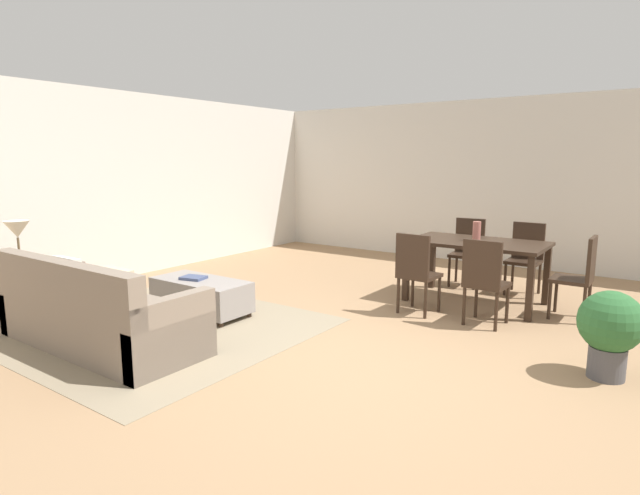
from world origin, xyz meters
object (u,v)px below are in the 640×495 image
(dining_chair_head_east, at_px, (580,273))
(side_table, at_px, (22,280))
(ottoman_table, at_px, (201,294))
(dining_chair_near_right, at_px, (484,278))
(dining_chair_near_left, at_px, (416,269))
(dining_chair_far_left, at_px, (468,248))
(dining_table, at_px, (477,249))
(dining_chair_far_right, at_px, (526,254))
(couch, at_px, (96,316))
(table_lamp, at_px, (17,231))
(book_on_ottoman, at_px, (193,278))
(vase_centerpiece, at_px, (477,231))
(potted_plant, at_px, (610,328))

(dining_chair_head_east, bearing_deg, side_table, -144.58)
(ottoman_table, bearing_deg, dining_chair_near_right, 27.21)
(dining_chair_near_left, relative_size, dining_chair_far_left, 1.00)
(dining_table, relative_size, dining_chair_far_right, 1.71)
(couch, height_order, dining_chair_far_left, dining_chair_far_left)
(table_lamp, bearing_deg, side_table, 0.00)
(book_on_ottoman, bearing_deg, dining_chair_head_east, 32.14)
(couch, distance_m, vase_centerpiece, 4.28)
(side_table, bearing_deg, dining_chair_far_right, 46.33)
(dining_chair_near_left, height_order, dining_chair_near_right, same)
(vase_centerpiece, bearing_deg, potted_plant, -44.49)
(ottoman_table, height_order, dining_table, dining_table)
(side_table, height_order, dining_chair_far_left, dining_chair_far_left)
(dining_chair_near_left, relative_size, dining_chair_far_right, 1.00)
(dining_chair_near_right, bearing_deg, table_lamp, -147.18)
(dining_chair_head_east, bearing_deg, couch, -135.23)
(dining_table, height_order, dining_chair_far_right, dining_chair_far_right)
(dining_chair_far_left, xyz_separation_m, dining_chair_far_right, (0.78, -0.03, 0.00))
(table_lamp, distance_m, potted_plant, 5.73)
(dining_chair_near_left, distance_m, dining_chair_far_right, 1.84)
(dining_chair_near_left, xyz_separation_m, dining_chair_near_right, (0.76, 0.01, 0.00))
(book_on_ottoman, bearing_deg, dining_chair_far_left, 56.90)
(dining_chair_head_east, bearing_deg, dining_chair_far_right, 132.52)
(ottoman_table, relative_size, vase_centerpiece, 4.96)
(couch, distance_m, table_lamp, 1.55)
(ottoman_table, relative_size, dining_table, 0.73)
(couch, bearing_deg, side_table, 179.98)
(book_on_ottoman, bearing_deg, potted_plant, 9.82)
(table_lamp, xyz_separation_m, vase_centerpiece, (3.75, 3.53, -0.10))
(dining_chair_far_left, distance_m, potted_plant, 3.15)
(book_on_ottoman, distance_m, potted_plant, 4.11)
(ottoman_table, bearing_deg, dining_chair_far_right, 48.32)
(couch, bearing_deg, ottoman_table, 89.40)
(table_lamp, distance_m, dining_chair_near_right, 4.94)
(dining_chair_near_left, height_order, dining_chair_far_right, same)
(vase_centerpiece, xyz_separation_m, book_on_ottoman, (-2.43, -2.29, -0.46))
(dining_chair_near_right, bearing_deg, vase_centerpiece, 114.32)
(side_table, distance_m, book_on_ottoman, 1.80)
(dining_chair_far_right, distance_m, book_on_ottoman, 4.19)
(ottoman_table, relative_size, dining_chair_far_right, 1.26)
(dining_table, xyz_separation_m, vase_centerpiece, (-0.01, 0.01, 0.21))
(dining_table, xyz_separation_m, dining_chair_near_left, (-0.39, -0.86, -0.15))
(table_lamp, bearing_deg, dining_chair_near_left, 38.18)
(ottoman_table, height_order, dining_chair_near_left, dining_chair_near_left)
(side_table, relative_size, dining_chair_near_left, 0.61)
(dining_chair_near_left, xyz_separation_m, book_on_ottoman, (-2.06, -1.42, -0.11))
(dining_chair_far_left, relative_size, vase_centerpiece, 3.95)
(couch, height_order, dining_chair_far_right, dining_chair_far_right)
(dining_chair_far_left, relative_size, book_on_ottoman, 3.54)
(ottoman_table, height_order, side_table, side_table)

